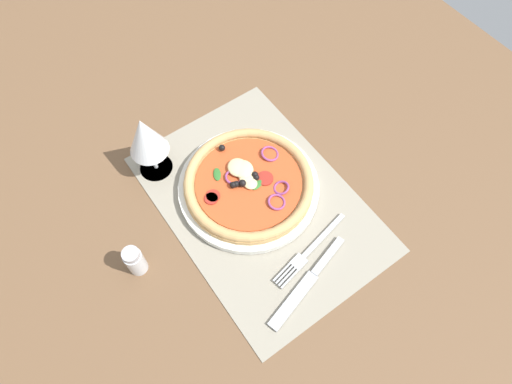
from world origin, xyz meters
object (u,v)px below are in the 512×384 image
object	(u,v)px
fork	(308,253)
plate	(250,186)
pizza	(250,181)
pepper_shaker	(135,261)
knife	(307,282)
wine_glass	(145,137)

from	to	relation	value
fork	plate	bearing A→B (deg)	-99.16
pizza	pepper_shaker	bearing A→B (deg)	93.62
plate	knife	bearing A→B (deg)	172.40
plate	fork	distance (cm)	16.53
fork	knife	world-z (taller)	knife
plate	pizza	xyz separation A→B (cm)	(0.07, -0.01, 1.79)
wine_glass	fork	bearing A→B (deg)	-157.58
plate	pepper_shaker	bearing A→B (deg)	93.46
plate	pepper_shaker	size ratio (longest dim) A/B	3.95
knife	wine_glass	xyz separation A→B (cm)	(35.30, 9.46, 9.66)
wine_glass	pepper_shaker	world-z (taller)	wine_glass
knife	wine_glass	world-z (taller)	wine_glass
plate	pepper_shaker	distance (cm)	24.87
plate	wine_glass	size ratio (longest dim) A/B	1.78
pizza	wine_glass	distance (cm)	20.38
plate	fork	bearing A→B (deg)	-177.91
wine_glass	knife	bearing A→B (deg)	-164.99
pepper_shaker	plate	bearing A→B (deg)	-86.54
plate	pizza	bearing A→B (deg)	-4.74
fork	wine_glass	distance (cm)	35.01
plate	knife	size ratio (longest dim) A/B	1.34
pizza	wine_glass	bearing A→B (deg)	40.12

